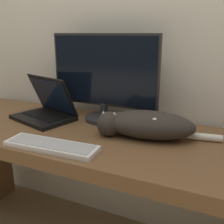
% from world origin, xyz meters
% --- Properties ---
extents(wall_back, '(6.40, 0.06, 2.60)m').
position_xyz_m(wall_back, '(0.00, 0.68, 1.30)').
color(wall_back, silver).
rests_on(wall_back, ground_plane).
extents(desk, '(1.75, 0.62, 0.72)m').
position_xyz_m(desk, '(0.00, 0.31, 0.58)').
color(desk, brown).
rests_on(desk, ground_plane).
extents(monitor, '(0.58, 0.20, 0.45)m').
position_xyz_m(monitor, '(0.01, 0.50, 0.95)').
color(monitor, '#282828').
rests_on(monitor, desk).
extents(laptop, '(0.36, 0.31, 0.23)m').
position_xyz_m(laptop, '(-0.28, 0.38, 0.76)').
color(laptop, black).
rests_on(laptop, desk).
extents(external_keyboard, '(0.40, 0.13, 0.02)m').
position_xyz_m(external_keyboard, '(-0.03, 0.08, 0.73)').
color(external_keyboard, white).
rests_on(external_keyboard, desk).
extents(cat, '(0.53, 0.23, 0.12)m').
position_xyz_m(cat, '(0.28, 0.35, 0.78)').
color(cat, '#332D28').
rests_on(cat, desk).
extents(small_toy, '(0.06, 0.06, 0.06)m').
position_xyz_m(small_toy, '(0.40, 0.44, 0.75)').
color(small_toy, red).
rests_on(small_toy, desk).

